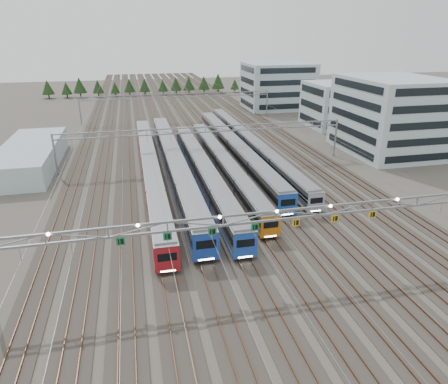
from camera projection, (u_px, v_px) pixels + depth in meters
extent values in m
plane|color=#47423A|center=(273.00, 275.00, 44.02)|extent=(400.00, 400.00, 0.00)
cube|color=#2D2823|center=(173.00, 111.00, 134.34)|extent=(54.00, 260.00, 0.08)
cube|color=brown|center=(94.00, 114.00, 128.97)|extent=(0.08, 260.00, 0.16)
cube|color=brown|center=(246.00, 108.00, 139.62)|extent=(0.08, 260.00, 0.16)
cube|color=brown|center=(171.00, 111.00, 134.14)|extent=(0.08, 260.00, 0.16)
cube|color=brown|center=(175.00, 111.00, 134.44)|extent=(0.08, 260.00, 0.16)
cube|color=black|center=(151.00, 175.00, 73.31)|extent=(2.35, 64.54, 0.36)
cube|color=#A1A4A9|center=(150.00, 166.00, 72.67)|extent=(2.77, 65.86, 3.11)
cube|color=black|center=(150.00, 164.00, 72.53)|extent=(2.83, 65.53, 0.94)
cube|color=maroon|center=(150.00, 173.00, 73.16)|extent=(2.82, 65.53, 0.35)
cube|color=slate|center=(149.00, 158.00, 72.05)|extent=(2.49, 64.54, 0.25)
cube|color=maroon|center=(167.00, 260.00, 42.97)|extent=(2.79, 0.12, 3.11)
cube|color=black|center=(167.00, 257.00, 42.80)|extent=(2.07, 0.10, 0.94)
cube|color=white|center=(168.00, 271.00, 43.42)|extent=(1.66, 0.06, 0.15)
cube|color=black|center=(174.00, 172.00, 75.02)|extent=(2.62, 63.67, 0.40)
cube|color=#A1A4A9|center=(174.00, 162.00, 74.30)|extent=(3.09, 64.97, 3.47)
cube|color=black|center=(174.00, 160.00, 74.14)|extent=(3.15, 64.64, 1.05)
cube|color=#1C42AC|center=(174.00, 170.00, 74.84)|extent=(3.14, 64.64, 0.39)
cube|color=slate|center=(174.00, 153.00, 73.60)|extent=(2.78, 63.67, 0.28)
cube|color=#1C42AC|center=(206.00, 248.00, 45.00)|extent=(3.11, 0.12, 3.47)
cube|color=black|center=(206.00, 244.00, 44.81)|extent=(2.32, 0.10, 1.05)
cube|color=white|center=(206.00, 259.00, 45.51)|extent=(1.85, 0.06, 0.17)
cube|color=black|center=(203.00, 180.00, 71.13)|extent=(2.43, 53.97, 0.37)
cube|color=#A1A4A9|center=(203.00, 170.00, 70.46)|extent=(2.86, 55.07, 3.22)
cube|color=black|center=(203.00, 168.00, 70.31)|extent=(2.92, 54.79, 0.97)
cube|color=#214DB6|center=(203.00, 177.00, 70.97)|extent=(2.91, 54.79, 0.36)
cube|color=slate|center=(203.00, 161.00, 69.82)|extent=(2.58, 53.97, 0.26)
cube|color=#214DB6|center=(245.00, 246.00, 45.63)|extent=(2.88, 0.12, 3.22)
cube|color=black|center=(246.00, 243.00, 45.46)|extent=(2.15, 0.10, 0.97)
cube|color=white|center=(245.00, 257.00, 46.10)|extent=(1.72, 0.06, 0.15)
cube|color=black|center=(223.00, 171.00, 75.55)|extent=(2.23, 53.37, 0.34)
cube|color=#A1A4A9|center=(223.00, 163.00, 74.93)|extent=(2.63, 54.46, 2.95)
cube|color=black|center=(223.00, 161.00, 74.80)|extent=(2.69, 54.18, 0.89)
cube|color=orange|center=(223.00, 169.00, 75.40)|extent=(2.68, 54.18, 0.33)
cube|color=slate|center=(223.00, 155.00, 74.35)|extent=(2.36, 53.37, 0.23)
cube|color=orange|center=(271.00, 227.00, 50.38)|extent=(2.65, 0.12, 2.95)
cube|color=black|center=(271.00, 225.00, 50.23)|extent=(1.97, 0.10, 0.89)
cube|color=white|center=(270.00, 236.00, 50.81)|extent=(1.58, 0.06, 0.14)
cube|color=black|center=(234.00, 156.00, 84.60)|extent=(2.48, 59.99, 0.37)
cube|color=#A1A4A9|center=(234.00, 148.00, 83.92)|extent=(2.91, 61.21, 3.28)
cube|color=black|center=(234.00, 146.00, 83.78)|extent=(2.97, 60.91, 0.99)
cube|color=blue|center=(234.00, 154.00, 84.44)|extent=(2.96, 60.91, 0.36)
cube|color=slate|center=(234.00, 140.00, 83.27)|extent=(2.62, 59.99, 0.26)
cube|color=blue|center=(288.00, 205.00, 56.32)|extent=(2.93, 0.12, 3.28)
cube|color=black|center=(288.00, 202.00, 56.15)|extent=(2.18, 0.10, 0.99)
cube|color=white|center=(287.00, 214.00, 56.80)|extent=(1.75, 0.06, 0.16)
cube|color=black|center=(249.00, 150.00, 88.92)|extent=(2.20, 66.70, 0.33)
cube|color=#A1A4A9|center=(250.00, 143.00, 88.31)|extent=(2.59, 68.06, 2.91)
cube|color=black|center=(250.00, 142.00, 88.18)|extent=(2.65, 67.72, 0.88)
cube|color=#9C9EAA|center=(249.00, 148.00, 88.77)|extent=(2.64, 67.72, 0.32)
cube|color=slate|center=(250.00, 136.00, 87.73)|extent=(2.33, 66.70, 0.23)
cube|color=#9C9EAA|center=(316.00, 203.00, 57.62)|extent=(2.61, 0.12, 2.91)
cube|color=black|center=(317.00, 201.00, 57.46)|extent=(1.94, 0.10, 0.88)
cube|color=white|center=(316.00, 211.00, 58.04)|extent=(1.55, 0.06, 0.14)
cube|color=gray|center=(276.00, 211.00, 41.10)|extent=(56.00, 0.22, 0.22)
cube|color=gray|center=(276.00, 220.00, 41.48)|extent=(56.00, 0.22, 0.22)
cube|color=#17733C|center=(121.00, 241.00, 38.26)|extent=(0.85, 0.06, 0.85)
cube|color=#17733C|center=(168.00, 236.00, 39.20)|extent=(0.85, 0.06, 0.85)
cube|color=#17733C|center=(212.00, 232.00, 40.14)|extent=(0.85, 0.06, 0.85)
cube|color=#17733C|center=(255.00, 227.00, 41.08)|extent=(0.85, 0.06, 0.85)
cube|color=gold|center=(296.00, 223.00, 42.03)|extent=(0.85, 0.06, 0.85)
cube|color=gold|center=(335.00, 218.00, 42.97)|extent=(0.85, 0.06, 0.85)
cube|color=gold|center=(372.00, 214.00, 43.91)|extent=(0.85, 0.06, 0.85)
cylinder|color=gray|center=(55.00, 155.00, 72.80)|extent=(0.36, 0.36, 8.00)
cylinder|color=gray|center=(335.00, 138.00, 84.51)|extent=(0.36, 0.36, 8.00)
cube|color=gray|center=(205.00, 127.00, 77.23)|extent=(56.00, 0.22, 0.22)
cube|color=gray|center=(205.00, 132.00, 77.61)|extent=(56.00, 0.22, 0.22)
cylinder|color=gray|center=(80.00, 111.00, 113.45)|extent=(0.36, 0.36, 8.00)
cylinder|color=gray|center=(267.00, 103.00, 125.16)|extent=(0.36, 0.36, 8.00)
cube|color=gray|center=(177.00, 94.00, 117.88)|extent=(56.00, 0.22, 0.22)
cube|color=gray|center=(178.00, 97.00, 118.26)|extent=(56.00, 0.22, 0.22)
cube|color=#ACC2CD|center=(391.00, 116.00, 86.44)|extent=(18.00, 22.00, 16.07)
cube|color=#ACC2CD|center=(334.00, 105.00, 110.82)|extent=(14.00, 16.00, 11.97)
cube|color=#ACC2CD|center=(278.00, 86.00, 137.10)|extent=(22.00, 18.00, 15.09)
cube|color=#ACC2CD|center=(30.00, 156.00, 78.50)|extent=(10.00, 30.00, 4.46)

